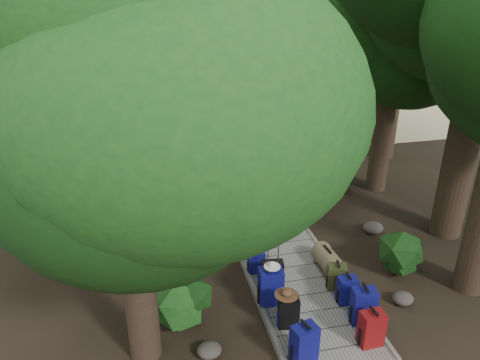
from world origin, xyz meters
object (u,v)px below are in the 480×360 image
object	(u,v)px
backpack_right_c	(347,289)
lone_suitcase_on_sand	(218,122)
backpack_right_b	(364,304)
kayak	(135,120)
backpack_left_d	(256,260)
backpack_right_d	(337,275)
backpack_left_a	(304,342)
sun_lounger	(271,113)
duffel_right_khaki	(327,259)
suitcase_on_boardwalk	(272,276)
backpack_right_a	(372,327)
backpack_left_c	(271,284)
backpack_left_b	(288,310)

from	to	relation	value
backpack_right_c	lone_suitcase_on_sand	bearing A→B (deg)	93.96
backpack_right_b	kayak	world-z (taller)	backpack_right_b
backpack_left_d	backpack_right_b	bearing A→B (deg)	-48.31
backpack_right_c	backpack_left_d	bearing A→B (deg)	138.37
backpack_left_d	backpack_right_d	distance (m)	1.74
backpack_left_a	sun_lounger	size ratio (longest dim) A/B	0.43
duffel_right_khaki	sun_lounger	bearing A→B (deg)	75.63
kayak	backpack_left_d	bearing A→B (deg)	-83.16
backpack_left_d	suitcase_on_boardwalk	bearing A→B (deg)	-73.48
backpack_right_c	duffel_right_khaki	world-z (taller)	backpack_right_c
backpack_right_a	backpack_left_c	bearing A→B (deg)	131.15
backpack_right_a	backpack_right_d	world-z (taller)	backpack_right_a
backpack_left_b	kayak	world-z (taller)	backpack_left_b
backpack_right_d	backpack_left_c	bearing A→B (deg)	-157.31
backpack_right_c	sun_lounger	distance (m)	12.48
backpack_right_b	kayak	size ratio (longest dim) A/B	0.25
backpack_right_a	backpack_right_c	size ratio (longest dim) A/B	1.17
backpack_right_a	backpack_right_d	bearing A→B (deg)	85.03
duffel_right_khaki	suitcase_on_boardwalk	size ratio (longest dim) A/B	0.99
backpack_left_c	backpack_left_d	size ratio (longest dim) A/B	1.57
backpack_right_d	sun_lounger	bearing A→B (deg)	96.59
backpack_right_b	sun_lounger	xyz separation A→B (m)	(2.03, 12.90, -0.19)
duffel_right_khaki	sun_lounger	world-z (taller)	sun_lounger
backpack_left_a	backpack_left_d	bearing A→B (deg)	77.52
backpack_right_a	sun_lounger	distance (m)	13.63
backpack_left_c	backpack_left_d	bearing A→B (deg)	92.40
backpack_right_d	suitcase_on_boardwalk	distance (m)	1.34
backpack_left_c	backpack_right_b	distance (m)	1.78
sun_lounger	duffel_right_khaki	bearing A→B (deg)	-78.01
backpack_left_a	backpack_right_c	world-z (taller)	backpack_left_a
backpack_left_a	lone_suitcase_on_sand	size ratio (longest dim) A/B	1.26
backpack_left_a	backpack_right_a	size ratio (longest dim) A/B	1.08
duffel_right_khaki	backpack_left_c	bearing A→B (deg)	-154.88
backpack_left_a	backpack_right_c	xyz separation A→B (m)	(1.36, 1.26, -0.08)
backpack_left_c	backpack_right_a	xyz separation A→B (m)	(1.40, -1.47, -0.06)
duffel_right_khaki	sun_lounger	xyz separation A→B (m)	(2.00, 11.12, -0.02)
backpack_left_b	backpack_right_b	xyz separation A→B (m)	(1.39, -0.20, 0.05)
sun_lounger	backpack_right_c	bearing A→B (deg)	-77.35
sun_lounger	lone_suitcase_on_sand	bearing A→B (deg)	-140.44
backpack_right_a	duffel_right_khaki	bearing A→B (deg)	83.92
backpack_right_c	backpack_left_b	bearing A→B (deg)	-162.28
backpack_right_a	suitcase_on_boardwalk	xyz separation A→B (m)	(-1.26, 1.84, -0.03)
backpack_left_d	sun_lounger	size ratio (longest dim) A/B	0.29
backpack_right_c	sun_lounger	size ratio (longest dim) A/B	0.34
backpack_left_b	duffel_right_khaki	size ratio (longest dim) A/B	1.03
backpack_left_c	duffel_right_khaki	world-z (taller)	backpack_left_c
backpack_left_b	lone_suitcase_on_sand	xyz separation A→B (m)	(0.88, 11.90, -0.13)
backpack_right_d	suitcase_on_boardwalk	world-z (taller)	suitcase_on_boardwalk
backpack_left_b	backpack_left_d	world-z (taller)	backpack_left_b
lone_suitcase_on_sand	duffel_right_khaki	bearing A→B (deg)	-75.14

